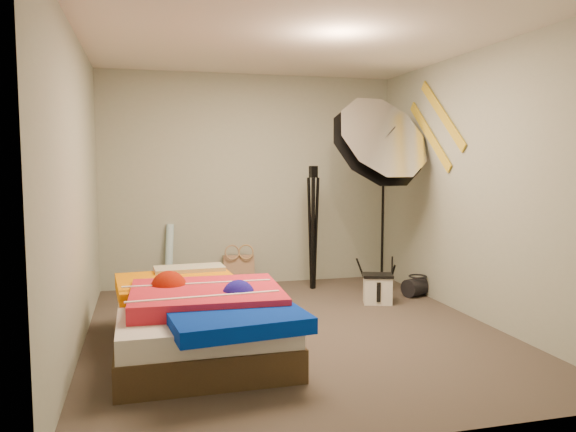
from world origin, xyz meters
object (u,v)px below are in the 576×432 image
object	(u,v)px
wrapping_roll	(169,257)
photo_umbrella	(377,146)
tote_bag	(239,270)
duffel_bag	(417,287)
bed	(200,317)
camera_tripod	(313,219)
camera_case	(378,290)

from	to	relation	value
wrapping_roll	photo_umbrella	distance (m)	2.66
tote_bag	wrapping_roll	size ratio (longest dim) A/B	0.48
wrapping_roll	tote_bag	bearing A→B (deg)	0.00
duffel_bag	bed	size ratio (longest dim) A/B	0.16
tote_bag	duffel_bag	world-z (taller)	tote_bag
tote_bag	bed	distance (m)	2.29
wrapping_roll	duffel_bag	distance (m)	2.83
camera_tripod	wrapping_roll	bearing A→B (deg)	167.19
duffel_bag	bed	world-z (taller)	bed
tote_bag	photo_umbrella	bearing A→B (deg)	-31.17
tote_bag	wrapping_roll	distance (m)	0.83
duffel_bag	bed	bearing A→B (deg)	-177.41
tote_bag	duffel_bag	xyz separation A→B (m)	(1.82, -1.00, -0.08)
photo_umbrella	wrapping_roll	bearing A→B (deg)	156.69
duffel_bag	photo_umbrella	distance (m)	1.62
tote_bag	wrapping_roll	world-z (taller)	wrapping_roll
camera_case	bed	xyz separation A→B (m)	(-1.93, -0.99, 0.12)
camera_tripod	camera_case	bearing A→B (deg)	-61.66
camera_case	duffel_bag	world-z (taller)	camera_case
camera_case	duffel_bag	xyz separation A→B (m)	(0.56, 0.20, -0.04)
wrapping_roll	camera_tripod	distance (m)	1.72
tote_bag	camera_tripod	size ratio (longest dim) A/B	0.26
duffel_bag	camera_tripod	size ratio (longest dim) A/B	0.23
photo_umbrella	camera_tripod	world-z (taller)	photo_umbrella
tote_bag	camera_case	size ratio (longest dim) A/B	1.28
duffel_bag	camera_tripod	bearing A→B (deg)	125.01
wrapping_roll	bed	world-z (taller)	wrapping_roll
wrapping_roll	duffel_bag	world-z (taller)	wrapping_roll
tote_bag	duffel_bag	distance (m)	2.08
camera_case	camera_tripod	distance (m)	1.16
duffel_bag	camera_tripod	distance (m)	1.39
duffel_bag	tote_bag	bearing A→B (deg)	128.27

